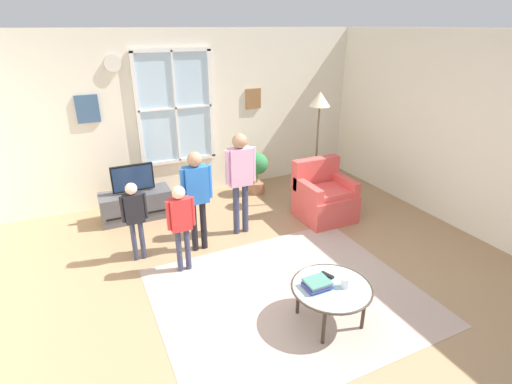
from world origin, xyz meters
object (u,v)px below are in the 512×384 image
at_px(armchair, 324,197).
at_px(remote_near_cup, 327,275).
at_px(television, 133,178).
at_px(coffee_table, 331,289).
at_px(cup, 345,282).
at_px(potted_plant_by_window, 257,169).
at_px(remote_near_books, 321,283).
at_px(person_black_shirt, 134,213).
at_px(tv_stand, 136,205).
at_px(person_pink_shirt, 240,173).
at_px(book_stack, 317,284).
at_px(person_blue_shirt, 197,191).
at_px(floor_lamp, 319,111).
at_px(person_red_shirt, 181,219).

height_order(armchair, remote_near_cup, armchair).
bearing_deg(television, coffee_table, -67.00).
distance_m(television, cup, 3.49).
bearing_deg(potted_plant_by_window, remote_near_books, -104.35).
bearing_deg(person_black_shirt, tv_stand, 81.80).
bearing_deg(cup, person_pink_shirt, 95.00).
distance_m(tv_stand, book_stack, 3.31).
xyz_separation_m(armchair, remote_near_books, (-1.31, -1.85, 0.09)).
relative_size(person_blue_shirt, potted_plant_by_window, 1.82).
bearing_deg(remote_near_cup, floor_lamp, 59.37).
height_order(armchair, remote_near_books, armchair).
distance_m(coffee_table, person_pink_shirt, 2.11).
relative_size(coffee_table, remote_near_cup, 5.62).
bearing_deg(book_stack, person_pink_shirt, 88.15).
relative_size(television, armchair, 0.69).
bearing_deg(cup, remote_near_books, 141.28).
xyz_separation_m(remote_near_cup, person_red_shirt, (-1.12, 1.31, 0.26)).
relative_size(book_stack, remote_near_books, 1.86).
bearing_deg(armchair, person_black_shirt, 179.74).
relative_size(person_black_shirt, person_blue_shirt, 0.77).
distance_m(television, person_black_shirt, 1.18).
distance_m(television, person_red_shirt, 1.67).
relative_size(person_black_shirt, floor_lamp, 0.57).
xyz_separation_m(person_red_shirt, floor_lamp, (2.49, 1.01, 0.83)).
relative_size(cup, person_blue_shirt, 0.08).
bearing_deg(person_blue_shirt, television, 114.98).
height_order(tv_stand, coffee_table, tv_stand).
bearing_deg(floor_lamp, television, 167.14).
distance_m(television, floor_lamp, 2.97).
bearing_deg(person_black_shirt, cup, -51.29).
bearing_deg(coffee_table, remote_near_books, 126.12).
bearing_deg(book_stack, person_red_shirt, 122.82).
height_order(tv_stand, cup, cup).
relative_size(tv_stand, person_black_shirt, 1.00).
bearing_deg(remote_near_books, floor_lamp, 58.01).
height_order(person_blue_shirt, potted_plant_by_window, person_blue_shirt).
bearing_deg(armchair, person_blue_shirt, -177.71).
distance_m(coffee_table, person_blue_shirt, 2.05).
bearing_deg(remote_near_books, television, 112.60).
relative_size(cup, floor_lamp, 0.06).
distance_m(armchair, cup, 2.30).
bearing_deg(person_black_shirt, potted_plant_by_window, 29.70).
distance_m(cup, person_pink_shirt, 2.15).
bearing_deg(television, cup, -65.64).
xyz_separation_m(coffee_table, remote_near_books, (-0.06, 0.08, 0.03)).
bearing_deg(floor_lamp, remote_near_books, -121.99).
height_order(tv_stand, book_stack, book_stack).
distance_m(person_black_shirt, potted_plant_by_window, 2.58).
bearing_deg(person_black_shirt, person_pink_shirt, 3.70).
distance_m(remote_near_cup, floor_lamp, 2.92).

